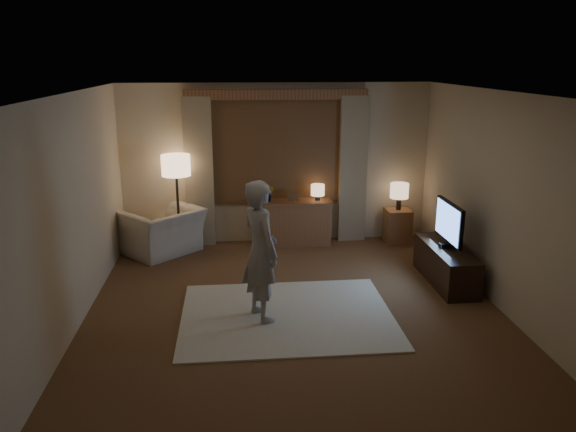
{
  "coord_description": "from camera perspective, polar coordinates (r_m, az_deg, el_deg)",
  "views": [
    {
      "loc": [
        -0.69,
        -6.26,
        2.96
      ],
      "look_at": [
        -0.02,
        0.6,
        1.02
      ],
      "focal_mm": 35.0,
      "sensor_mm": 36.0,
      "label": 1
    }
  ],
  "objects": [
    {
      "name": "room",
      "position": [
        6.99,
        0.25,
        2.25
      ],
      "size": [
        5.04,
        5.54,
        2.64
      ],
      "color": "brown",
      "rests_on": "ground"
    },
    {
      "name": "rug",
      "position": [
        6.79,
        -0.1,
        -10.05
      ],
      "size": [
        2.5,
        2.0,
        0.02
      ],
      "primitive_type": "cube",
      "color": "beige",
      "rests_on": "floor"
    },
    {
      "name": "sideboard",
      "position": [
        9.19,
        0.52,
        -0.8
      ],
      "size": [
        1.2,
        0.4,
        0.7
      ],
      "primitive_type": "cube",
      "color": "brown",
      "rests_on": "floor"
    },
    {
      "name": "picture_frame",
      "position": [
        9.07,
        0.53,
        1.93
      ],
      "size": [
        0.16,
        0.02,
        0.2
      ],
      "primitive_type": "cube",
      "color": "brown",
      "rests_on": "sideboard"
    },
    {
      "name": "plant",
      "position": [
        9.03,
        -2.0,
        2.18
      ],
      "size": [
        0.17,
        0.13,
        0.3
      ],
      "primitive_type": "imported",
      "color": "#999999",
      "rests_on": "sideboard"
    },
    {
      "name": "table_lamp_sideboard",
      "position": [
        9.1,
        3.04,
        2.58
      ],
      "size": [
        0.22,
        0.22,
        0.3
      ],
      "color": "black",
      "rests_on": "sideboard"
    },
    {
      "name": "floor_lamp",
      "position": [
        8.89,
        -11.3,
        4.55
      ],
      "size": [
        0.45,
        0.45,
        1.53
      ],
      "color": "black",
      "rests_on": "floor"
    },
    {
      "name": "armchair",
      "position": [
        8.98,
        -12.63,
        -1.54
      ],
      "size": [
        1.45,
        1.45,
        0.71
      ],
      "primitive_type": "imported",
      "rotation": [
        0.0,
        0.0,
        -2.38
      ],
      "color": "beige",
      "rests_on": "floor"
    },
    {
      "name": "side_table",
      "position": [
        9.5,
        11.06,
        -0.98
      ],
      "size": [
        0.4,
        0.4,
        0.56
      ],
      "primitive_type": "cube",
      "color": "brown",
      "rests_on": "floor"
    },
    {
      "name": "table_lamp_side",
      "position": [
        9.35,
        11.25,
        2.47
      ],
      "size": [
        0.3,
        0.3,
        0.44
      ],
      "color": "black",
      "rests_on": "side_table"
    },
    {
      "name": "tv_stand",
      "position": [
        7.97,
        15.73,
        -4.8
      ],
      "size": [
        0.45,
        1.4,
        0.5
      ],
      "primitive_type": "cube",
      "color": "black",
      "rests_on": "floor"
    },
    {
      "name": "tv",
      "position": [
        7.79,
        16.04,
        -0.68
      ],
      "size": [
        0.21,
        0.87,
        0.63
      ],
      "color": "black",
      "rests_on": "tv_stand"
    },
    {
      "name": "person",
      "position": [
        6.42,
        -2.8,
        -3.54
      ],
      "size": [
        0.6,
        0.71,
        1.65
      ],
      "primitive_type": "imported",
      "rotation": [
        0.0,
        0.0,
        1.97
      ],
      "color": "#A39E96",
      "rests_on": "rug"
    }
  ]
}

